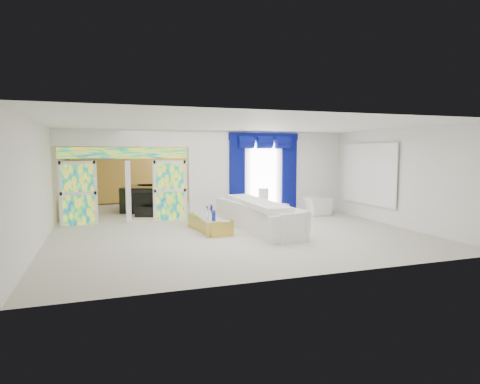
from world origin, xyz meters
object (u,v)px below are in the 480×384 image
object	(u,v)px
coffee_table	(210,224)
armchair	(315,206)
console_table	(271,210)
grand_piano	(145,198)
white_sofa	(257,217)

from	to	relation	value
coffee_table	armchair	distance (m)	4.77
coffee_table	console_table	size ratio (longest dim) A/B	1.52
armchair	grand_piano	distance (m)	6.57
armchair	grand_piano	world-z (taller)	grand_piano
white_sofa	coffee_table	distance (m)	1.39
armchair	grand_piano	bearing A→B (deg)	61.51
grand_piano	coffee_table	bearing A→B (deg)	-55.56
console_table	grand_piano	xyz separation A→B (m)	(-4.14, 2.87, 0.27)
white_sofa	coffee_table	xyz separation A→B (m)	(-1.35, 0.30, -0.17)
coffee_table	grand_piano	xyz separation A→B (m)	(-1.37, 4.84, 0.26)
coffee_table	armchair	xyz separation A→B (m)	(4.43, 1.75, 0.11)
coffee_table	armchair	world-z (taller)	armchair
console_table	armchair	world-z (taller)	armchair
grand_piano	armchair	bearing A→B (deg)	-9.36
coffee_table	grand_piano	world-z (taller)	grand_piano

